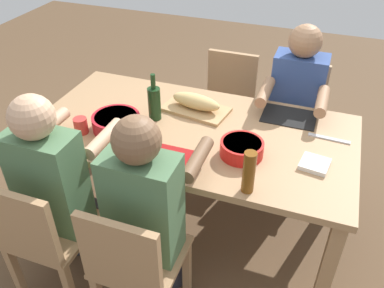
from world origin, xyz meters
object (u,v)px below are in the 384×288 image
at_px(chair_near_left, 294,114).
at_px(cutting_board, 196,109).
at_px(diner_far_right, 55,180).
at_px(diner_far_center, 147,204).
at_px(dining_table, 192,140).
at_px(chair_far_center, 133,264).
at_px(bread_loaf, 196,101).
at_px(wine_bottle, 154,103).
at_px(serving_bowl_pasta, 116,121).
at_px(beer_bottle, 249,172).
at_px(wine_glass, 132,137).
at_px(serving_bowl_fruit, 242,148).
at_px(napkin_stack, 315,164).
at_px(chair_far_right, 42,235).
at_px(cup_far_right, 81,126).
at_px(chair_near_center, 227,102).
at_px(diner_near_left, 295,100).

height_order(chair_near_left, cutting_board, chair_near_left).
xyz_separation_m(diner_far_right, diner_far_center, (-0.51, 0.00, 0.00)).
bearing_deg(dining_table, chair_far_center, 90.00).
xyz_separation_m(dining_table, bread_loaf, (0.05, -0.20, 0.14)).
distance_m(cutting_board, wine_bottle, 0.28).
distance_m(serving_bowl_pasta, beer_bottle, 0.88).
height_order(dining_table, wine_glass, wine_glass).
bearing_deg(serving_bowl_fruit, napkin_stack, -174.47).
relative_size(chair_far_right, serving_bowl_pasta, 3.09).
xyz_separation_m(diner_far_center, napkin_stack, (-0.71, -0.51, 0.05)).
bearing_deg(chair_near_left, wine_bottle, 45.47).
xyz_separation_m(serving_bowl_pasta, cutting_board, (-0.36, -0.35, -0.04)).
distance_m(cutting_board, wine_glass, 0.58).
xyz_separation_m(dining_table, chair_near_left, (-0.51, -0.80, -0.18)).
distance_m(diner_far_right, diner_far_center, 0.51).
height_order(chair_far_center, wine_bottle, wine_bottle).
bearing_deg(chair_far_right, wine_bottle, -107.55).
bearing_deg(serving_bowl_pasta, chair_far_center, 122.10).
bearing_deg(chair_far_center, diner_far_center, -90.00).
bearing_deg(bread_loaf, diner_far_right, 60.35).
bearing_deg(wine_bottle, bread_loaf, -140.25).
relative_size(serving_bowl_pasta, serving_bowl_fruit, 1.20).
height_order(wine_glass, cup_far_right, wine_glass).
xyz_separation_m(chair_near_center, chair_near_left, (-0.51, 0.00, 0.00)).
bearing_deg(chair_near_left, cutting_board, 47.29).
height_order(chair_far_right, beer_bottle, beer_bottle).
height_order(chair_far_right, serving_bowl_pasta, chair_far_right).
height_order(chair_near_left, napkin_stack, chair_near_left).
height_order(diner_far_right, cutting_board, diner_far_right).
distance_m(dining_table, beer_bottle, 0.62).
relative_size(diner_far_right, chair_far_center, 1.41).
bearing_deg(serving_bowl_pasta, chair_near_center, -113.37).
bearing_deg(cutting_board, wine_glass, 74.00).
relative_size(cutting_board, bread_loaf, 1.25).
height_order(bread_loaf, beer_bottle, beer_bottle).
bearing_deg(diner_far_center, beer_bottle, -153.86).
distance_m(dining_table, diner_near_left, 0.80).
bearing_deg(wine_glass, cup_far_right, -14.13).
bearing_deg(cup_far_right, wine_bottle, -139.48).
xyz_separation_m(serving_bowl_pasta, napkin_stack, (-1.12, -0.04, -0.04)).
bearing_deg(cutting_board, serving_bowl_fruit, 137.44).
bearing_deg(chair_near_left, dining_table, 57.50).
xyz_separation_m(chair_near_center, napkin_stack, (-0.71, 0.91, 0.27)).
relative_size(serving_bowl_pasta, bread_loaf, 0.86).
height_order(chair_near_left, serving_bowl_fruit, chair_near_left).
height_order(chair_near_left, chair_far_right, same).
distance_m(wine_bottle, napkin_stack, 0.97).
relative_size(diner_far_center, cup_far_right, 12.98).
xyz_separation_m(chair_near_left, wine_bottle, (0.76, 0.77, 0.37)).
bearing_deg(cutting_board, beer_bottle, 127.83).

